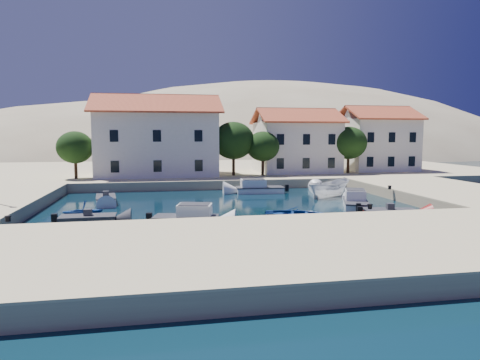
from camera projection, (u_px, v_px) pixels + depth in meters
name	position (u px, v px, depth m)	size (l,w,h in m)	color
ground	(255.00, 231.00, 26.32)	(400.00, 400.00, 0.00)	black
quay_south	(283.00, 249.00, 20.40)	(52.00, 12.00, 1.00)	#CDBE8C
quay_east	(447.00, 193.00, 39.78)	(11.00, 20.00, 1.00)	#CDBE8C
quay_north	(213.00, 171.00, 63.77)	(80.00, 36.00, 1.00)	#CDBE8C
hills	(236.00, 216.00, 153.41)	(254.00, 176.00, 99.00)	#998868
building_left	(157.00, 134.00, 51.96)	(14.70, 9.45, 9.70)	silver
building_mid	(296.00, 140.00, 56.30)	(10.50, 8.40, 8.30)	silver
building_right	(377.00, 138.00, 59.44)	(9.45, 8.40, 8.80)	silver
trees	(246.00, 144.00, 51.51)	(37.30, 5.30, 6.45)	#382314
bollards	(282.00, 202.00, 30.49)	(29.36, 9.56, 0.30)	black
motorboat_grey_sw	(88.00, 220.00, 28.24)	(3.58, 1.61, 1.25)	#36363B
cabin_cruiser_south	(186.00, 218.00, 28.02)	(4.50, 2.76, 1.60)	white
rowboat_south	(297.00, 218.00, 30.33)	(3.18, 4.46, 0.92)	navy
motorboat_red_se	(390.00, 214.00, 30.54)	(3.93, 2.45, 1.25)	maroon
cabin_cruiser_east	(356.00, 202.00, 34.69)	(3.39, 4.95, 1.60)	white
boat_east	(329.00, 197.00, 40.43)	(1.87, 4.98, 1.92)	white
motorboat_white_ne	(320.00, 190.00, 43.73)	(2.49, 4.02, 1.25)	white
rowboat_west	(83.00, 218.00, 30.36)	(2.33, 2.69, 1.42)	navy
motorboat_white_west	(106.00, 200.00, 37.11)	(2.07, 3.84, 1.25)	white
cabin_cruiser_north	(260.00, 188.00, 43.54)	(4.93, 2.35, 1.60)	white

